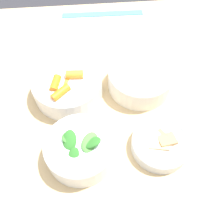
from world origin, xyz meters
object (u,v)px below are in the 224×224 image
bowl_greens (80,149)px  bowl_beans_hotdog (140,79)px  bowl_carrots (68,86)px  bowl_cookies (161,144)px  ruler (103,14)px

bowl_greens → bowl_beans_hotdog: bearing=49.6°
bowl_carrots → bowl_greens: bearing=-81.3°
bowl_greens → bowl_cookies: bearing=1.3°
bowl_greens → bowl_beans_hotdog: (0.18, 0.21, -0.01)m
bowl_beans_hotdog → ruler: bearing=103.4°
bowl_greens → ruler: 0.58m
bowl_greens → bowl_beans_hotdog: 0.28m
bowl_beans_hotdog → ruler: (-0.09, 0.36, -0.03)m
bowl_greens → bowl_cookies: bowl_greens is taller
bowl_greens → bowl_cookies: size_ratio=1.15×
bowl_carrots → bowl_cookies: size_ratio=1.33×
bowl_beans_hotdog → bowl_cookies: size_ratio=1.27×
bowl_greens → ruler: bearing=80.7°
bowl_carrots → bowl_beans_hotdog: (0.21, 0.01, -0.01)m
bowl_carrots → bowl_beans_hotdog: bowl_carrots is taller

